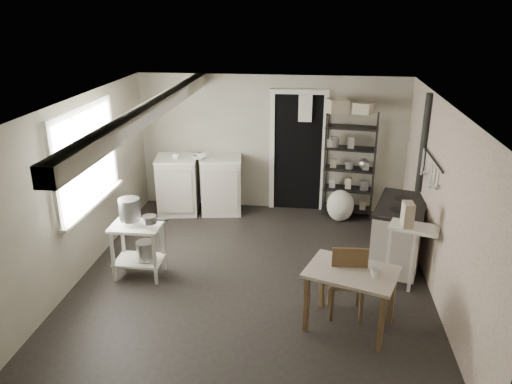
# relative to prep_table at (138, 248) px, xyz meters

# --- Properties ---
(floor) EXTENTS (5.00, 5.00, 0.00)m
(floor) POSITION_rel_prep_table_xyz_m (1.49, 0.10, -0.40)
(floor) COLOR black
(floor) RESTS_ON ground
(ceiling) EXTENTS (5.00, 5.00, 0.00)m
(ceiling) POSITION_rel_prep_table_xyz_m (1.49, 0.10, 1.90)
(ceiling) COLOR beige
(ceiling) RESTS_ON wall_back
(wall_back) EXTENTS (4.50, 0.02, 2.30)m
(wall_back) POSITION_rel_prep_table_xyz_m (1.49, 2.60, 0.75)
(wall_back) COLOR #AFAA95
(wall_back) RESTS_ON ground
(wall_front) EXTENTS (4.50, 0.02, 2.30)m
(wall_front) POSITION_rel_prep_table_xyz_m (1.49, -2.40, 0.75)
(wall_front) COLOR #AFAA95
(wall_front) RESTS_ON ground
(wall_left) EXTENTS (0.02, 5.00, 2.30)m
(wall_left) POSITION_rel_prep_table_xyz_m (-0.76, 0.10, 0.75)
(wall_left) COLOR #AFAA95
(wall_left) RESTS_ON ground
(wall_right) EXTENTS (0.02, 5.00, 2.30)m
(wall_right) POSITION_rel_prep_table_xyz_m (3.74, 0.10, 0.75)
(wall_right) COLOR #AFAA95
(wall_right) RESTS_ON ground
(window) EXTENTS (0.12, 1.76, 1.28)m
(window) POSITION_rel_prep_table_xyz_m (-0.73, 0.30, 1.10)
(window) COLOR white
(window) RESTS_ON wall_left
(doorway) EXTENTS (0.96, 0.10, 2.08)m
(doorway) POSITION_rel_prep_table_xyz_m (1.94, 2.57, 0.60)
(doorway) COLOR white
(doorway) RESTS_ON ground
(ceiling_beam) EXTENTS (0.18, 5.00, 0.18)m
(ceiling_beam) POSITION_rel_prep_table_xyz_m (0.29, 0.10, 1.80)
(ceiling_beam) COLOR white
(ceiling_beam) RESTS_ON ceiling
(wallpaper_panel) EXTENTS (0.01, 5.00, 2.30)m
(wallpaper_panel) POSITION_rel_prep_table_xyz_m (3.73, 0.10, 0.75)
(wallpaper_panel) COLOR beige
(wallpaper_panel) RESTS_ON wall_right
(utensil_rail) EXTENTS (0.06, 1.20, 0.44)m
(utensil_rail) POSITION_rel_prep_table_xyz_m (3.68, 0.70, 1.15)
(utensil_rail) COLOR #AEAFB1
(utensil_rail) RESTS_ON wall_right
(prep_table) EXTENTS (0.64, 0.46, 0.73)m
(prep_table) POSITION_rel_prep_table_xyz_m (0.00, 0.00, 0.00)
(prep_table) COLOR white
(prep_table) RESTS_ON ground
(stockpot) EXTENTS (0.28, 0.28, 0.29)m
(stockpot) POSITION_rel_prep_table_xyz_m (-0.07, 0.01, 0.54)
(stockpot) COLOR #AEAFB1
(stockpot) RESTS_ON prep_table
(saucepan) EXTENTS (0.22, 0.22, 0.10)m
(saucepan) POSITION_rel_prep_table_xyz_m (0.21, -0.07, 0.45)
(saucepan) COLOR #AEAFB1
(saucepan) RESTS_ON prep_table
(bucket) EXTENTS (0.25, 0.25, 0.25)m
(bucket) POSITION_rel_prep_table_xyz_m (0.10, -0.02, -0.02)
(bucket) COLOR #AEAFB1
(bucket) RESTS_ON prep_table
(base_cabinets) EXTENTS (1.56, 0.85, 0.98)m
(base_cabinets) POSITION_rel_prep_table_xyz_m (0.30, 2.24, 0.06)
(base_cabinets) COLOR beige
(base_cabinets) RESTS_ON ground
(mixing_bowl) EXTENTS (0.36, 0.36, 0.07)m
(mixing_bowl) POSITION_rel_prep_table_xyz_m (0.34, 2.15, 0.56)
(mixing_bowl) COLOR white
(mixing_bowl) RESTS_ON base_cabinets
(counter_cup) EXTENTS (0.13, 0.13, 0.09)m
(counter_cup) POSITION_rel_prep_table_xyz_m (-0.04, 2.09, 0.57)
(counter_cup) COLOR white
(counter_cup) RESTS_ON base_cabinets
(shelf_rack) EXTENTS (0.86, 0.42, 1.75)m
(shelf_rack) POSITION_rel_prep_table_xyz_m (2.81, 2.40, 0.55)
(shelf_rack) COLOR black
(shelf_rack) RESTS_ON ground
(shelf_jar) EXTENTS (0.09, 0.09, 0.19)m
(shelf_jar) POSITION_rel_prep_table_xyz_m (2.46, 2.41, 0.97)
(shelf_jar) COLOR white
(shelf_jar) RESTS_ON shelf_rack
(storage_box_a) EXTENTS (0.38, 0.35, 0.21)m
(storage_box_a) POSITION_rel_prep_table_xyz_m (2.56, 2.39, 1.61)
(storage_box_a) COLOR beige
(storage_box_a) RESTS_ON shelf_rack
(storage_box_b) EXTENTS (0.35, 0.34, 0.18)m
(storage_box_b) POSITION_rel_prep_table_xyz_m (2.95, 2.37, 1.59)
(storage_box_b) COLOR beige
(storage_box_b) RESTS_ON shelf_rack
(stove) EXTENTS (0.88, 1.23, 0.87)m
(stove) POSITION_rel_prep_table_xyz_m (3.41, 0.79, 0.04)
(stove) COLOR beige
(stove) RESTS_ON ground
(stovepipe) EXTENTS (0.12, 0.12, 1.31)m
(stovepipe) POSITION_rel_prep_table_xyz_m (3.70, 1.24, 1.19)
(stovepipe) COLOR black
(stovepipe) RESTS_ON stove
(side_ledge) EXTENTS (0.65, 0.48, 0.89)m
(side_ledge) POSITION_rel_prep_table_xyz_m (3.44, 0.03, 0.03)
(side_ledge) COLOR white
(side_ledge) RESTS_ON ground
(oats_box) EXTENTS (0.13, 0.20, 0.30)m
(oats_box) POSITION_rel_prep_table_xyz_m (3.35, 0.02, 0.61)
(oats_box) COLOR beige
(oats_box) RESTS_ON side_ledge
(work_table) EXTENTS (1.10, 0.93, 0.71)m
(work_table) POSITION_rel_prep_table_xyz_m (2.67, -0.81, -0.02)
(work_table) COLOR beige
(work_table) RESTS_ON ground
(table_cup) EXTENTS (0.12, 0.12, 0.10)m
(table_cup) POSITION_rel_prep_table_xyz_m (2.90, -0.92, 0.41)
(table_cup) COLOR white
(table_cup) RESTS_ON work_table
(chair) EXTENTS (0.40, 0.42, 0.94)m
(chair) POSITION_rel_prep_table_xyz_m (2.64, -0.55, 0.08)
(chair) COLOR #513C23
(chair) RESTS_ON ground
(flour_sack) EXTENTS (0.53, 0.48, 0.53)m
(flour_sack) POSITION_rel_prep_table_xyz_m (2.68, 2.13, -0.16)
(flour_sack) COLOR silver
(flour_sack) RESTS_ON ground
(floor_crock) EXTENTS (0.16, 0.16, 0.15)m
(floor_crock) POSITION_rel_prep_table_xyz_m (3.24, 0.08, -0.33)
(floor_crock) COLOR white
(floor_crock) RESTS_ON ground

